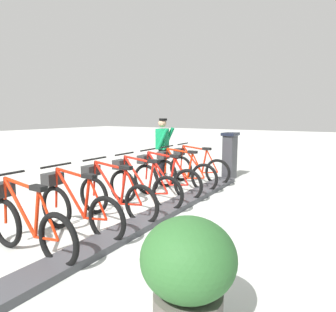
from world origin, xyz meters
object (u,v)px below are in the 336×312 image
object	(u,v)px
bike_docked_0	(196,166)
bike_docked_4	(113,194)
bike_docked_2	(163,177)
bike_docked_6	(26,223)
worker_near_rack	(163,146)
bike_docked_5	(76,206)
bike_docked_1	(181,171)
payment_kiosk	(230,155)
bike_docked_3	(141,185)
planter_bush	(188,271)

from	to	relation	value
bike_docked_0	bike_docked_4	world-z (taller)	same
bike_docked_2	bike_docked_6	xyz separation A→B (m)	(0.00, 3.14, 0.00)
bike_docked_4	worker_near_rack	xyz separation A→B (m)	(1.05, -3.18, 0.48)
bike_docked_2	bike_docked_5	bearing A→B (deg)	90.00
bike_docked_1	worker_near_rack	distance (m)	1.42
bike_docked_1	worker_near_rack	xyz separation A→B (m)	(1.05, -0.82, 0.48)
worker_near_rack	payment_kiosk	bearing A→B (deg)	-151.57
bike_docked_3	planter_bush	bearing A→B (deg)	133.46
bike_docked_2	bike_docked_4	world-z (taller)	same
bike_docked_1	bike_docked_2	distance (m)	0.79
bike_docked_0	bike_docked_5	bearing A→B (deg)	90.00
bike_docked_6	worker_near_rack	world-z (taller)	worker_near_rack
bike_docked_5	bike_docked_6	size ratio (longest dim) A/B	1.00
bike_docked_5	planter_bush	xyz separation A→B (m)	(-2.34, 0.90, 0.11)
bike_docked_2	bike_docked_0	bearing A→B (deg)	-90.00
bike_docked_5	bike_docked_6	bearing A→B (deg)	90.00
bike_docked_3	planter_bush	size ratio (longest dim) A/B	1.77
bike_docked_0	bike_docked_2	bearing A→B (deg)	90.00
bike_docked_1	worker_near_rack	bearing A→B (deg)	-37.98
bike_docked_0	planter_bush	world-z (taller)	bike_docked_0
payment_kiosk	bike_docked_5	bearing A→B (deg)	83.26
bike_docked_5	planter_bush	distance (m)	2.51
bike_docked_2	worker_near_rack	xyz separation A→B (m)	(1.05, -1.61, 0.48)
bike_docked_3	bike_docked_5	bearing A→B (deg)	90.00
bike_docked_4	worker_near_rack	size ratio (longest dim) A/B	1.04
bike_docked_0	bike_docked_6	size ratio (longest dim) A/B	1.00
bike_docked_6	worker_near_rack	xyz separation A→B (m)	(1.05, -4.75, 0.48)
bike_docked_1	bike_docked_2	size ratio (longest dim) A/B	1.00
bike_docked_3	payment_kiosk	bearing A→B (deg)	-99.92
bike_docked_6	bike_docked_1	bearing A→B (deg)	-90.00
bike_docked_5	planter_bush	bearing A→B (deg)	159.02
bike_docked_0	bike_docked_3	bearing A→B (deg)	90.00
bike_docked_4	bike_docked_5	size ratio (longest dim) A/B	1.00
worker_near_rack	planter_bush	bearing A→B (deg)	124.90
bike_docked_1	bike_docked_5	world-z (taller)	same
bike_docked_0	bike_docked_4	bearing A→B (deg)	90.00
bike_docked_5	worker_near_rack	size ratio (longest dim) A/B	1.04
bike_docked_4	bike_docked_5	bearing A→B (deg)	90.00
bike_docked_3	planter_bush	world-z (taller)	bike_docked_3
bike_docked_2	planter_bush	bearing A→B (deg)	125.71
payment_kiosk	bike_docked_0	world-z (taller)	payment_kiosk
payment_kiosk	bike_docked_4	distance (m)	4.10
bike_docked_5	bike_docked_6	xyz separation A→B (m)	(0.00, 0.79, 0.00)
bike_docked_2	planter_bush	world-z (taller)	bike_docked_2
payment_kiosk	bike_docked_5	xyz separation A→B (m)	(0.57, 4.84, -0.24)
payment_kiosk	worker_near_rack	distance (m)	1.86
bike_docked_1	bike_docked_2	xyz separation A→B (m)	(0.00, 0.79, 0.00)
bike_docked_2	bike_docked_5	size ratio (longest dim) A/B	1.00
bike_docked_0	planter_bush	distance (m)	5.36
payment_kiosk	bike_docked_6	xyz separation A→B (m)	(0.57, 5.63, -0.24)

